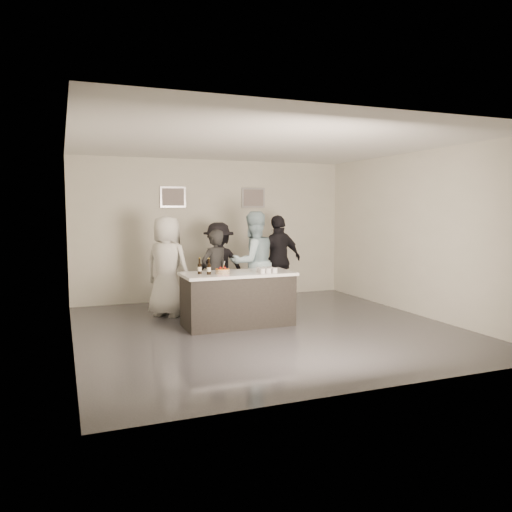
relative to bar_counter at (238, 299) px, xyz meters
name	(u,v)px	position (x,y,z in m)	size (l,w,h in m)	color
floor	(267,328)	(0.38, -0.38, -0.45)	(6.00, 6.00, 0.00)	#3D3D42
ceiling	(267,143)	(0.38, -0.38, 2.55)	(6.00, 6.00, 0.00)	white
wall_back	(214,230)	(0.38, 2.62, 1.05)	(6.00, 0.04, 3.00)	silver
wall_front	(376,253)	(0.38, -3.38, 1.05)	(6.00, 0.04, 3.00)	silver
wall_left	(69,242)	(-2.62, -0.38, 1.05)	(0.04, 6.00, 3.00)	silver
wall_right	(418,234)	(3.38, -0.38, 1.05)	(0.04, 6.00, 3.00)	silver
picture_left	(173,197)	(-0.52, 2.59, 1.75)	(0.54, 0.04, 0.44)	#B2B2B7
picture_right	(253,198)	(1.28, 2.59, 1.75)	(0.54, 0.04, 0.44)	#B2B2B7
bar_counter	(238,299)	(0.00, 0.00, 0.00)	(1.86, 0.86, 0.90)	white
cake	(223,271)	(-0.29, -0.08, 0.49)	(0.23, 0.23, 0.07)	orange
beer_bottle_a	(200,266)	(-0.65, 0.01, 0.58)	(0.07, 0.07, 0.26)	black
beer_bottle_b	(209,267)	(-0.53, -0.10, 0.58)	(0.07, 0.07, 0.26)	black
tumbler_cluster	(266,270)	(0.46, -0.14, 0.49)	(0.30, 0.30, 0.08)	#CB7013
candles	(226,276)	(-0.32, -0.35, 0.45)	(0.24, 0.08, 0.01)	pink
person_main_black	(215,273)	(-0.17, 0.78, 0.34)	(0.58, 0.38, 1.59)	black
person_main_blue	(253,262)	(0.61, 0.86, 0.50)	(0.93, 0.72, 1.91)	#9DC0CD
person_guest_left	(167,266)	(-0.95, 1.16, 0.47)	(0.90, 0.58, 1.83)	silver
person_guest_right	(279,260)	(1.40, 1.45, 0.46)	(1.07, 0.45, 1.83)	black
person_guest_back	(219,265)	(0.15, 1.56, 0.39)	(1.09, 0.63, 1.69)	black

